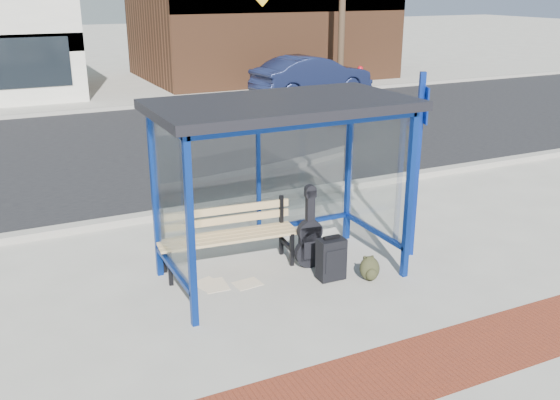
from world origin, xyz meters
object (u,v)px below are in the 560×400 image
parked_car (312,76)px  bench (227,233)px  backpack (370,269)px  fire_hydrant (360,75)px  guitar_bag (310,239)px  suitcase (331,259)px

parked_car → bench: bearing=139.5°
backpack → fire_hydrant: bearing=74.6°
guitar_bag → backpack: (0.53, -0.73, -0.26)m
backpack → fire_hydrant: size_ratio=0.42×
guitar_bag → fire_hydrant: guitar_bag is taller
guitar_bag → fire_hydrant: (9.76, 13.85, 0.01)m
parked_car → fire_hydrant: (2.90, 1.35, -0.30)m
bench → parked_car: size_ratio=0.45×
fire_hydrant → guitar_bag: bearing=-125.2°
bench → suitcase: 1.50m
bench → backpack: bearing=-32.7°
guitar_bag → backpack: guitar_bag is taller
bench → guitar_bag: bearing=-20.2°
guitar_bag → backpack: 0.94m
suitcase → backpack: (0.46, -0.25, -0.14)m
bench → fire_hydrant: bench is taller
backpack → suitcase: bearing=168.2°
bench → parked_car: 14.37m
bench → backpack: bench is taller
guitar_bag → parked_car: bearing=68.0°
suitcase → parked_car: bearing=63.9°
parked_car → fire_hydrant: parked_car is taller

